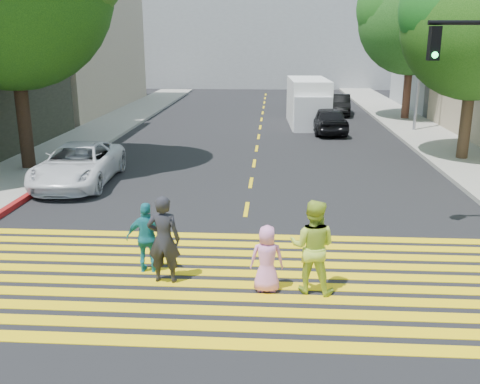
# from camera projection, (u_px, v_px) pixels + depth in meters

# --- Properties ---
(ground) EXTENTS (120.00, 120.00, 0.00)m
(ground) POSITION_uv_depth(u_px,v_px,m) (230.00, 309.00, 9.97)
(ground) COLOR black
(sidewalk_left) EXTENTS (3.00, 40.00, 0.15)m
(sidewalk_left) POSITION_uv_depth(u_px,v_px,m) (117.00, 122.00, 31.55)
(sidewalk_left) COLOR gray
(sidewalk_left) RESTS_ON ground
(sidewalk_right) EXTENTS (3.00, 60.00, 0.15)m
(sidewalk_right) POSITION_uv_depth(u_px,v_px,m) (447.00, 149.00, 23.81)
(sidewalk_right) COLOR gray
(sidewalk_right) RESTS_ON ground
(curb_red) EXTENTS (0.20, 8.00, 0.16)m
(curb_red) POSITION_uv_depth(u_px,v_px,m) (18.00, 202.00, 16.12)
(curb_red) COLOR maroon
(curb_red) RESTS_ON ground
(crosswalk) EXTENTS (13.40, 5.30, 0.01)m
(crosswalk) POSITION_uv_depth(u_px,v_px,m) (235.00, 279.00, 11.19)
(crosswalk) COLOR yellow
(crosswalk) RESTS_ON ground
(lane_line) EXTENTS (0.12, 34.40, 0.01)m
(lane_line) POSITION_uv_depth(u_px,v_px,m) (261.00, 123.00, 31.53)
(lane_line) COLOR yellow
(lane_line) RESTS_ON ground
(building_left_tan) EXTENTS (12.00, 16.00, 10.00)m
(building_left_tan) POSITION_uv_depth(u_px,v_px,m) (29.00, 35.00, 36.39)
(building_left_tan) COLOR tan
(building_left_tan) RESTS_ON ground
(backdrop_block) EXTENTS (30.00, 8.00, 12.00)m
(backdrop_block) POSITION_uv_depth(u_px,v_px,m) (268.00, 26.00, 54.31)
(backdrop_block) COLOR gray
(backdrop_block) RESTS_ON ground
(tree_right_near) EXTENTS (6.61, 6.11, 8.32)m
(tree_right_near) POSITION_uv_depth(u_px,v_px,m) (480.00, 17.00, 20.30)
(tree_right_near) COLOR #493521
(tree_right_near) RESTS_ON ground
(tree_right_far) EXTENTS (7.16, 6.58, 9.16)m
(tree_right_far) POSITION_uv_depth(u_px,v_px,m) (415.00, 14.00, 30.88)
(tree_right_far) COLOR #442A21
(tree_right_far) RESTS_ON ground
(pedestrian_man) EXTENTS (0.69, 0.47, 1.85)m
(pedestrian_man) POSITION_uv_depth(u_px,v_px,m) (164.00, 239.00, 10.83)
(pedestrian_man) COLOR black
(pedestrian_man) RESTS_ON ground
(pedestrian_woman) EXTENTS (1.06, 0.92, 1.89)m
(pedestrian_woman) POSITION_uv_depth(u_px,v_px,m) (313.00, 246.00, 10.41)
(pedestrian_woman) COLOR #B2CF3A
(pedestrian_woman) RESTS_ON ground
(pedestrian_child) EXTENTS (0.69, 0.46, 1.36)m
(pedestrian_child) POSITION_uv_depth(u_px,v_px,m) (267.00, 259.00, 10.50)
(pedestrian_child) COLOR pink
(pedestrian_child) RESTS_ON ground
(pedestrian_extra) EXTENTS (0.93, 0.43, 1.54)m
(pedestrian_extra) POSITION_uv_depth(u_px,v_px,m) (148.00, 238.00, 11.35)
(pedestrian_extra) COLOR teal
(pedestrian_extra) RESTS_ON ground
(white_sedan) EXTENTS (2.45, 5.01, 1.37)m
(white_sedan) POSITION_uv_depth(u_px,v_px,m) (78.00, 164.00, 18.28)
(white_sedan) COLOR silver
(white_sedan) RESTS_ON ground
(dark_car_near) EXTENTS (2.01, 4.26, 1.41)m
(dark_car_near) POSITION_uv_depth(u_px,v_px,m) (328.00, 120.00, 28.07)
(dark_car_near) COLOR black
(dark_car_near) RESTS_ON ground
(silver_car) EXTENTS (2.02, 4.30, 1.21)m
(silver_car) POSITION_uv_depth(u_px,v_px,m) (306.00, 99.00, 38.60)
(silver_car) COLOR gray
(silver_car) RESTS_ON ground
(dark_car_parked) EXTENTS (1.75, 4.06, 1.30)m
(dark_car_parked) POSITION_uv_depth(u_px,v_px,m) (339.00, 105.00, 34.89)
(dark_car_parked) COLOR black
(dark_car_parked) RESTS_ON ground
(white_van) EXTENTS (2.32, 5.62, 2.61)m
(white_van) POSITION_uv_depth(u_px,v_px,m) (308.00, 104.00, 30.44)
(white_van) COLOR white
(white_van) RESTS_ON ground
(street_lamp) EXTENTS (1.88, 0.65, 8.39)m
(street_lamp) POSITION_uv_depth(u_px,v_px,m) (418.00, 38.00, 27.18)
(street_lamp) COLOR gray
(street_lamp) RESTS_ON ground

